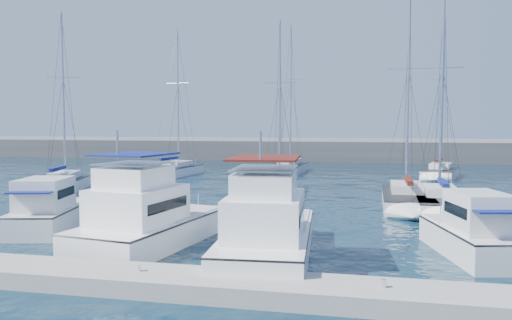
% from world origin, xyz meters
% --- Properties ---
extents(ground, '(220.00, 220.00, 0.00)m').
position_xyz_m(ground, '(0.00, 0.00, 0.00)').
color(ground, black).
rests_on(ground, ground).
extents(breakwater, '(160.00, 6.00, 4.45)m').
position_xyz_m(breakwater, '(0.00, 52.00, 1.05)').
color(breakwater, '#424244').
rests_on(breakwater, ground).
extents(dock, '(40.00, 2.20, 0.60)m').
position_xyz_m(dock, '(0.00, -11.00, 0.30)').
color(dock, gray).
rests_on(dock, ground).
extents(dock_cleat_centre, '(0.16, 0.16, 0.25)m').
position_xyz_m(dock_cleat_centre, '(0.00, -11.00, 0.72)').
color(dock_cleat_centre, silver).
rests_on(dock_cleat_centre, dock).
extents(dock_cleat_near_stbd, '(0.16, 0.16, 0.25)m').
position_xyz_m(dock_cleat_near_stbd, '(8.00, -11.00, 0.72)').
color(dock_cleat_near_stbd, silver).
rests_on(dock_cleat_near_stbd, dock).
extents(motor_yacht_port_outer, '(4.01, 6.76, 3.20)m').
position_xyz_m(motor_yacht_port_outer, '(-8.71, -3.30, 0.94)').
color(motor_yacht_port_outer, silver).
rests_on(motor_yacht_port_outer, ground).
extents(motor_yacht_port_inner, '(4.96, 8.92, 4.69)m').
position_xyz_m(motor_yacht_port_inner, '(-2.26, -5.46, 1.13)').
color(motor_yacht_port_inner, white).
rests_on(motor_yacht_port_inner, ground).
extents(motor_yacht_stbd_inner, '(4.09, 9.90, 4.69)m').
position_xyz_m(motor_yacht_stbd_inner, '(3.56, -6.53, 1.13)').
color(motor_yacht_stbd_inner, white).
rests_on(motor_yacht_stbd_inner, ground).
extents(motor_yacht_stbd_outer, '(3.56, 6.45, 3.20)m').
position_xyz_m(motor_yacht_stbd_outer, '(11.85, -4.32, 0.94)').
color(motor_yacht_stbd_outer, silver).
rests_on(motor_yacht_stbd_outer, ground).
extents(sailboat_mid_a, '(5.08, 8.10, 15.39)m').
position_xyz_m(sailboat_mid_a, '(-17.58, 11.44, 0.54)').
color(sailboat_mid_a, white).
rests_on(sailboat_mid_a, ground).
extents(sailboat_mid_c, '(3.51, 7.42, 14.39)m').
position_xyz_m(sailboat_mid_c, '(0.61, 13.72, 0.53)').
color(sailboat_mid_c, white).
rests_on(sailboat_mid_c, ground).
extents(sailboat_mid_d, '(3.36, 9.06, 15.00)m').
position_xyz_m(sailboat_mid_d, '(10.27, 8.66, 0.51)').
color(sailboat_mid_d, silver).
rests_on(sailboat_mid_d, ground).
extents(sailboat_mid_e, '(3.43, 8.38, 14.80)m').
position_xyz_m(sailboat_mid_e, '(12.27, 7.49, 0.52)').
color(sailboat_mid_e, white).
rests_on(sailboat_mid_e, ground).
extents(sailboat_back_a, '(4.10, 8.67, 16.26)m').
position_xyz_m(sailboat_back_a, '(-12.82, 25.15, 0.54)').
color(sailboat_back_a, white).
rests_on(sailboat_back_a, ground).
extents(sailboat_back_b, '(3.71, 10.02, 17.44)m').
position_xyz_m(sailboat_back_b, '(-1.09, 30.92, 0.53)').
color(sailboat_back_b, silver).
rests_on(sailboat_back_b, ground).
extents(sailboat_back_c, '(4.92, 8.29, 16.69)m').
position_xyz_m(sailboat_back_c, '(15.25, 28.53, 0.55)').
color(sailboat_back_c, white).
rests_on(sailboat_back_c, ground).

